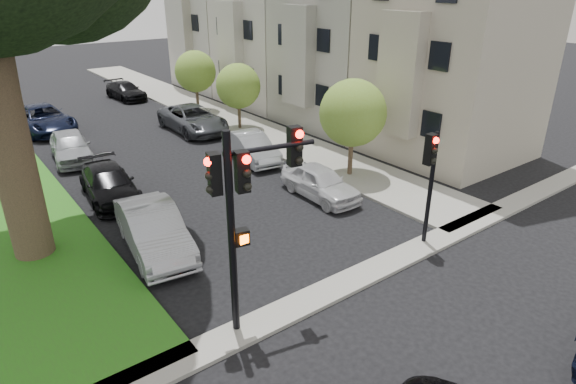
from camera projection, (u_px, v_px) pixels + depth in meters
ground at (398, 318)px, 13.09m from camera, size 140.00×140.00×0.00m
sidewalk_right at (203, 109)px, 34.33m from camera, size 3.50×44.00×0.12m
sidewalk_cross at (348, 282)px, 14.53m from camera, size 60.00×1.00×0.12m
house_a at (457, 15)px, 23.02m from camera, size 7.70×7.55×15.97m
house_b at (349, 8)px, 28.50m from camera, size 7.70×7.55×15.97m
house_c at (275, 4)px, 33.98m from camera, size 7.70×7.55×15.97m
house_d at (222, 1)px, 39.47m from camera, size 7.70×7.55×15.97m
small_tree_a at (353, 113)px, 21.45m from camera, size 3.03×3.03×4.54m
small_tree_b at (238, 86)px, 28.71m from camera, size 2.68×2.68×4.02m
small_tree_c at (195, 71)px, 32.71m from camera, size 2.79×2.79×4.19m
traffic_signal_main at (245, 196)px, 11.36m from camera, size 2.67×0.74×5.44m
traffic_signal_secondary at (430, 169)px, 15.59m from camera, size 0.51×0.41×4.05m
car_parked_0 at (320, 182)px, 20.16m from camera, size 1.73×4.06×1.37m
car_parked_1 at (251, 147)px, 24.35m from camera, size 2.07×4.47×1.42m
car_parked_2 at (193, 119)px, 29.11m from camera, size 2.58×5.57×1.55m
car_parked_4 at (126, 91)px, 37.17m from camera, size 2.18×4.62×1.30m
car_parked_5 at (153, 230)px, 16.07m from camera, size 2.31×5.00×1.59m
car_parked_6 at (109, 184)px, 20.02m from camera, size 2.35×4.80×1.34m
car_parked_7 at (71, 146)px, 24.30m from camera, size 2.37×4.64×1.51m
car_parked_8 at (43, 119)px, 29.06m from camera, size 3.16×5.91×1.58m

